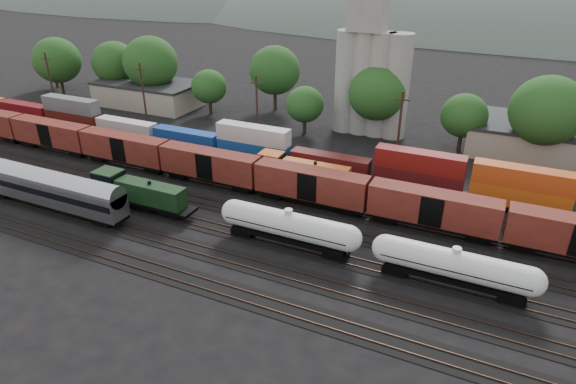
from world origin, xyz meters
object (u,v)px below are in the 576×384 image
at_px(green_locomotive, 134,191).
at_px(tank_car_a, 288,226).
at_px(grain_silo, 371,72).
at_px(orange_locomotive, 297,170).
at_px(passenger_coach, 47,187).

distance_m(green_locomotive, tank_car_a, 21.94).
bearing_deg(grain_silo, orange_locomotive, -95.72).
bearing_deg(grain_silo, tank_car_a, -85.83).
distance_m(green_locomotive, passenger_coach, 10.68).
bearing_deg(tank_car_a, grain_silo, 94.17).
bearing_deg(grain_silo, passenger_coach, -121.65).
xyz_separation_m(tank_car_a, grain_silo, (-2.99, 41.00, 8.62)).
height_order(passenger_coach, grain_silo, grain_silo).
bearing_deg(orange_locomotive, grain_silo, 84.28).
relative_size(tank_car_a, passenger_coach, 0.71).
bearing_deg(grain_silo, green_locomotive, -114.81).
xyz_separation_m(passenger_coach, grain_silo, (28.35, 46.00, 7.96)).
bearing_deg(orange_locomotive, passenger_coach, -142.16).
relative_size(tank_car_a, grain_silo, 0.58).
distance_m(tank_car_a, orange_locomotive, 16.01).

